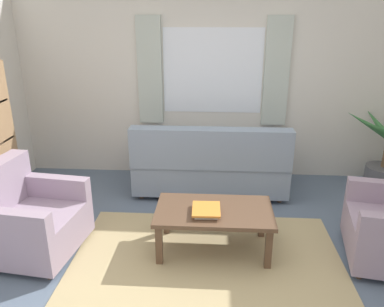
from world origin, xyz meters
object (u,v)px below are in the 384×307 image
object	(u,v)px
couch	(211,165)
coffee_table	(214,215)
armchair_left	(27,219)
book_stack_on_table	(206,210)

from	to	relation	value
couch	coffee_table	xyz separation A→B (m)	(0.05, -1.28, 0.01)
armchair_left	book_stack_on_table	xyz separation A→B (m)	(1.68, 0.06, 0.11)
couch	book_stack_on_table	size ratio (longest dim) A/B	6.33
armchair_left	coffee_table	xyz separation A→B (m)	(1.75, 0.14, 0.03)
coffee_table	book_stack_on_table	world-z (taller)	book_stack_on_table
coffee_table	book_stack_on_table	xyz separation A→B (m)	(-0.07, -0.07, 0.08)
armchair_left	couch	bearing A→B (deg)	-43.00
armchair_left	coffee_table	distance (m)	1.76
couch	armchair_left	xyz separation A→B (m)	(-1.70, -1.42, -0.01)
couch	armchair_left	size ratio (longest dim) A/B	2.03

